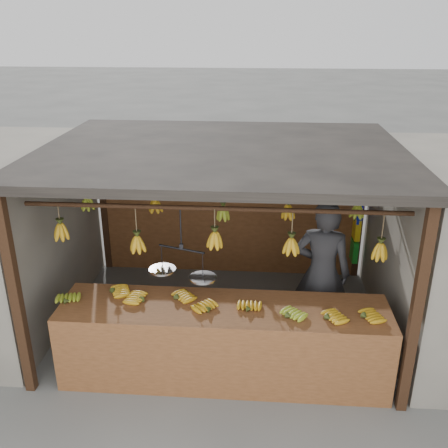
{
  "coord_description": "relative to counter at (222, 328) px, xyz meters",
  "views": [
    {
      "loc": [
        0.46,
        -5.77,
        3.77
      ],
      "look_at": [
        0.0,
        0.3,
        1.3
      ],
      "focal_mm": 40.0,
      "sensor_mm": 36.0,
      "label": 1
    }
  ],
  "objects": [
    {
      "name": "hanging_bananas",
      "position": [
        -0.09,
        1.24,
        0.9
      ],
      "size": [
        3.57,
        2.23,
        0.39
      ],
      "color": "#BC8614",
      "rests_on": "ground"
    },
    {
      "name": "counter",
      "position": [
        0.0,
        0.0,
        0.0
      ],
      "size": [
        3.64,
        0.82,
        0.96
      ],
      "color": "brown",
      "rests_on": "ground"
    },
    {
      "name": "vendor",
      "position": [
        1.14,
        0.94,
        0.22
      ],
      "size": [
        0.76,
        0.59,
        1.87
      ],
      "primitive_type": "imported",
      "rotation": [
        0.0,
        0.0,
        2.92
      ],
      "color": "#262628",
      "rests_on": "ground"
    },
    {
      "name": "ground",
      "position": [
        -0.1,
        1.23,
        -0.71
      ],
      "size": [
        80.0,
        80.0,
        0.0
      ],
      "primitive_type": "plane",
      "color": "#5B5B57"
    },
    {
      "name": "balance_scale",
      "position": [
        -0.45,
        0.23,
        0.56
      ],
      "size": [
        0.76,
        0.44,
        0.78
      ],
      "color": "black",
      "rests_on": "ground"
    },
    {
      "name": "stall",
      "position": [
        -0.1,
        1.56,
        1.26
      ],
      "size": [
        4.3,
        3.3,
        2.4
      ],
      "color": "black",
      "rests_on": "ground"
    },
    {
      "name": "bag_bundles",
      "position": [
        1.84,
        2.58,
        0.26
      ],
      "size": [
        0.08,
        0.26,
        1.24
      ],
      "color": "red",
      "rests_on": "ground"
    }
  ]
}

